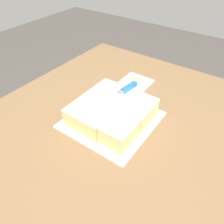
% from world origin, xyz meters
% --- Properties ---
extents(ground_plane, '(8.00, 8.00, 0.00)m').
position_xyz_m(ground_plane, '(0.00, 0.00, 0.00)').
color(ground_plane, '#4C4742').
extents(countertop, '(1.40, 1.10, 0.96)m').
position_xyz_m(countertop, '(0.00, 0.00, 0.48)').
color(countertop, brown).
rests_on(countertop, ground_plane).
extents(cake_board, '(0.37, 0.36, 0.01)m').
position_xyz_m(cake_board, '(0.05, -0.00, 0.96)').
color(cake_board, white).
rests_on(cake_board, countertop).
extents(cake, '(0.30, 0.29, 0.08)m').
position_xyz_m(cake, '(0.05, 0.00, 1.01)').
color(cake, tan).
rests_on(cake, cake_board).
extents(knife, '(0.28, 0.06, 0.02)m').
position_xyz_m(knife, '(0.15, 0.01, 1.06)').
color(knife, silver).
rests_on(knife, cake).
extents(paper_napkin, '(0.15, 0.15, 0.01)m').
position_xyz_m(paper_napkin, '(0.37, 0.07, 0.96)').
color(paper_napkin, white).
rests_on(paper_napkin, countertop).
extents(brownie, '(0.05, 0.05, 0.02)m').
position_xyz_m(brownie, '(0.37, 0.07, 0.97)').
color(brownie, tan).
rests_on(brownie, paper_napkin).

